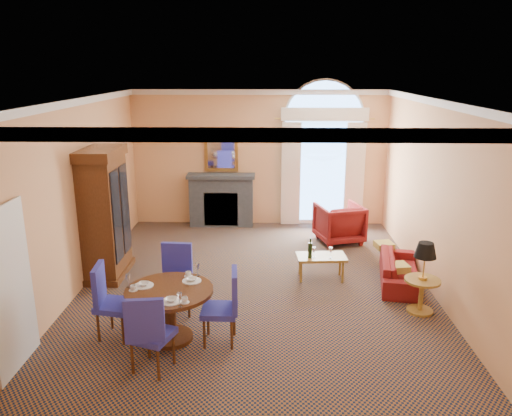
{
  "coord_description": "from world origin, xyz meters",
  "views": [
    {
      "loc": [
        0.2,
        -7.94,
        3.7
      ],
      "look_at": [
        0.0,
        0.5,
        1.3
      ],
      "focal_mm": 35.0,
      "sensor_mm": 36.0,
      "label": 1
    }
  ],
  "objects_px": {
    "armchair": "(339,223)",
    "side_table": "(424,269)",
    "armoire": "(104,216)",
    "dining_table": "(170,303)",
    "sofa": "(400,270)",
    "coffee_table": "(321,257)"
  },
  "relations": [
    {
      "from": "armoire",
      "to": "coffee_table",
      "type": "bearing_deg",
      "value": -1.87
    },
    {
      "from": "armoire",
      "to": "side_table",
      "type": "height_order",
      "value": "armoire"
    },
    {
      "from": "armchair",
      "to": "side_table",
      "type": "bearing_deg",
      "value": 88.52
    },
    {
      "from": "dining_table",
      "to": "armchair",
      "type": "relative_size",
      "value": 1.3
    },
    {
      "from": "dining_table",
      "to": "sofa",
      "type": "height_order",
      "value": "dining_table"
    },
    {
      "from": "armoire",
      "to": "coffee_table",
      "type": "height_order",
      "value": "armoire"
    },
    {
      "from": "armoire",
      "to": "sofa",
      "type": "height_order",
      "value": "armoire"
    },
    {
      "from": "dining_table",
      "to": "sofa",
      "type": "distance_m",
      "value": 4.21
    },
    {
      "from": "coffee_table",
      "to": "dining_table",
      "type": "bearing_deg",
      "value": -141.1
    },
    {
      "from": "coffee_table",
      "to": "side_table",
      "type": "height_order",
      "value": "side_table"
    },
    {
      "from": "sofa",
      "to": "coffee_table",
      "type": "relative_size",
      "value": 1.82
    },
    {
      "from": "side_table",
      "to": "coffee_table",
      "type": "bearing_deg",
      "value": 139.84
    },
    {
      "from": "armchair",
      "to": "dining_table",
      "type": "bearing_deg",
      "value": 39.02
    },
    {
      "from": "side_table",
      "to": "sofa",
      "type": "bearing_deg",
      "value": 92.62
    },
    {
      "from": "armchair",
      "to": "coffee_table",
      "type": "relative_size",
      "value": 1.03
    },
    {
      "from": "dining_table",
      "to": "side_table",
      "type": "height_order",
      "value": "side_table"
    },
    {
      "from": "armchair",
      "to": "side_table",
      "type": "height_order",
      "value": "side_table"
    },
    {
      "from": "armchair",
      "to": "side_table",
      "type": "relative_size",
      "value": 0.83
    },
    {
      "from": "dining_table",
      "to": "sofa",
      "type": "relative_size",
      "value": 0.74
    },
    {
      "from": "armoire",
      "to": "armchair",
      "type": "relative_size",
      "value": 2.51
    },
    {
      "from": "sofa",
      "to": "dining_table",
      "type": "bearing_deg",
      "value": 129.2
    },
    {
      "from": "sofa",
      "to": "coffee_table",
      "type": "distance_m",
      "value": 1.41
    }
  ]
}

